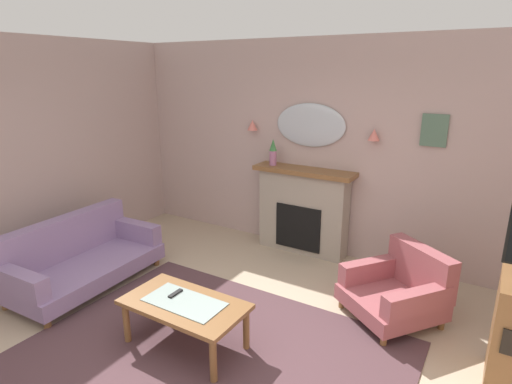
% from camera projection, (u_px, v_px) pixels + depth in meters
% --- Properties ---
extents(floor, '(6.97, 6.61, 0.10)m').
position_uv_depth(floor, '(196.00, 376.00, 3.45)').
color(floor, tan).
rests_on(floor, ground).
extents(wall_back, '(6.97, 0.10, 2.80)m').
position_uv_depth(wall_back, '(332.00, 150.00, 5.38)').
color(wall_back, '#B29993').
rests_on(wall_back, ground).
extents(patterned_rug, '(3.20, 2.40, 0.01)m').
position_uv_depth(patterned_rug, '(210.00, 357.00, 3.60)').
color(patterned_rug, '#4C3338').
rests_on(patterned_rug, ground).
extents(fireplace, '(1.36, 0.36, 1.16)m').
position_uv_depth(fireplace, '(303.00, 211.00, 5.58)').
color(fireplace, gray).
rests_on(fireplace, ground).
extents(mantel_vase_right, '(0.10, 0.10, 0.36)m').
position_uv_depth(mantel_vase_right, '(273.00, 152.00, 5.56)').
color(mantel_vase_right, '#9E6084').
rests_on(mantel_vase_right, fireplace).
extents(wall_mirror, '(0.96, 0.06, 0.56)m').
position_uv_depth(wall_mirror, '(310.00, 125.00, 5.37)').
color(wall_mirror, '#B2BCC6').
extents(wall_sconce_left, '(0.14, 0.14, 0.14)m').
position_uv_depth(wall_sconce_left, '(252.00, 125.00, 5.77)').
color(wall_sconce_left, '#D17066').
extents(wall_sconce_right, '(0.14, 0.14, 0.14)m').
position_uv_depth(wall_sconce_right, '(374.00, 135.00, 4.92)').
color(wall_sconce_right, '#D17066').
extents(framed_picture, '(0.28, 0.03, 0.36)m').
position_uv_depth(framed_picture, '(434.00, 130.00, 4.62)').
color(framed_picture, '#4C6B56').
extents(coffee_table, '(1.10, 0.60, 0.45)m').
position_uv_depth(coffee_table, '(185.00, 308.00, 3.66)').
color(coffee_table, brown).
rests_on(coffee_table, ground).
extents(tv_remote, '(0.04, 0.16, 0.02)m').
position_uv_depth(tv_remote, '(175.00, 294.00, 3.75)').
color(tv_remote, black).
rests_on(tv_remote, coffee_table).
extents(floral_couch, '(0.93, 1.75, 0.76)m').
position_uv_depth(floral_couch, '(79.00, 257.00, 4.79)').
color(floral_couch, gray).
rests_on(floral_couch, ground).
extents(armchair_near_fireplace, '(1.13, 1.14, 0.71)m').
position_uv_depth(armchair_near_fireplace, '(399.00, 289.00, 4.13)').
color(armchair_near_fireplace, '#934C51').
rests_on(armchair_near_fireplace, ground).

